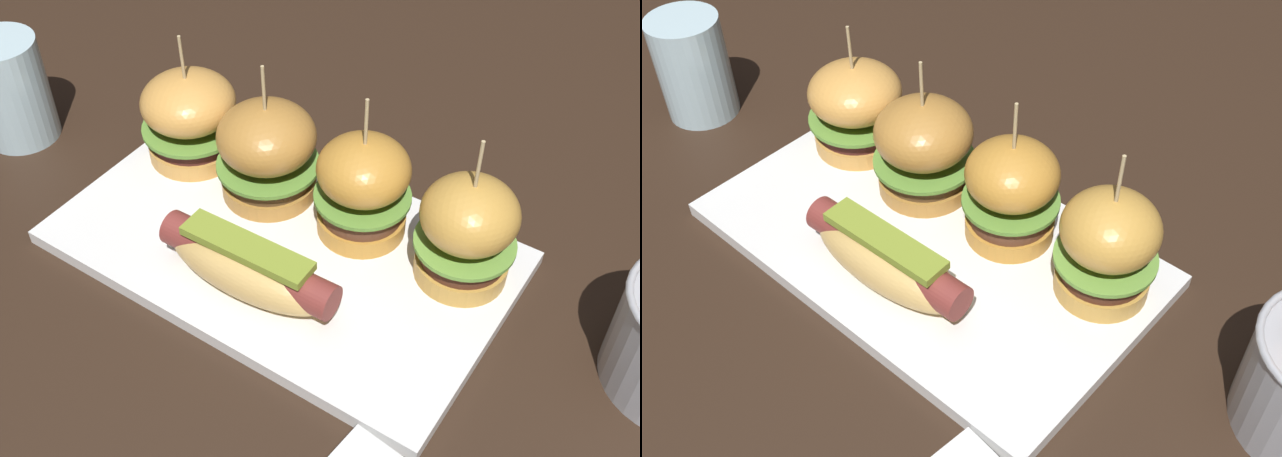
{
  "view_description": "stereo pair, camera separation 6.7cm",
  "coord_description": "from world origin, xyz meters",
  "views": [
    {
      "loc": [
        0.3,
        -0.4,
        0.53
      ],
      "look_at": [
        0.04,
        0.0,
        0.05
      ],
      "focal_mm": 44.14,
      "sensor_mm": 36.0,
      "label": 1
    },
    {
      "loc": [
        0.36,
        -0.36,
        0.53
      ],
      "look_at": [
        0.04,
        0.0,
        0.05
      ],
      "focal_mm": 44.14,
      "sensor_mm": 36.0,
      "label": 2
    }
  ],
  "objects": [
    {
      "name": "hot_dog",
      "position": [
        0.01,
        -0.06,
        0.04
      ],
      "size": [
        0.17,
        0.06,
        0.05
      ],
      "color": "tan",
      "rests_on": "platter_main"
    },
    {
      "name": "water_glass",
      "position": [
        -0.34,
        -0.01,
        0.06
      ],
      "size": [
        0.08,
        0.08,
        0.11
      ],
      "primitive_type": "cylinder",
      "color": "silver",
      "rests_on": "ground"
    },
    {
      "name": "slider_far_right",
      "position": [
        0.15,
        0.06,
        0.07
      ],
      "size": [
        0.09,
        0.09,
        0.15
      ],
      "color": "gold",
      "rests_on": "platter_main"
    },
    {
      "name": "ground_plane",
      "position": [
        0.0,
        0.0,
        0.0
      ],
      "size": [
        3.0,
        3.0,
        0.0
      ],
      "primitive_type": "plane",
      "color": "black"
    },
    {
      "name": "slider_far_left",
      "position": [
        -0.15,
        0.05,
        0.06
      ],
      "size": [
        0.1,
        0.1,
        0.14
      ],
      "color": "gold",
      "rests_on": "platter_main"
    },
    {
      "name": "slider_center_right",
      "position": [
        0.05,
        0.06,
        0.06
      ],
      "size": [
        0.09,
        0.09,
        0.14
      ],
      "color": "#C48532",
      "rests_on": "platter_main"
    },
    {
      "name": "slider_center_left",
      "position": [
        -0.05,
        0.05,
        0.06
      ],
      "size": [
        0.1,
        0.1,
        0.14
      ],
      "color": "#B37A35",
      "rests_on": "platter_main"
    },
    {
      "name": "platter_main",
      "position": [
        0.0,
        0.0,
        0.01
      ],
      "size": [
        0.41,
        0.24,
        0.01
      ],
      "primitive_type": "cube",
      "color": "white",
      "rests_on": "ground"
    }
  ]
}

